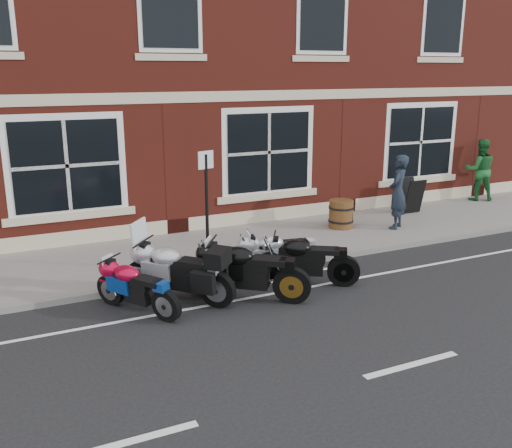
# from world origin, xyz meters

# --- Properties ---
(ground) EXTENTS (80.00, 80.00, 0.00)m
(ground) POSITION_xyz_m (0.00, 0.00, 0.00)
(ground) COLOR black
(ground) RESTS_ON ground
(sidewalk) EXTENTS (30.00, 3.00, 0.12)m
(sidewalk) POSITION_xyz_m (0.00, 3.00, 0.06)
(sidewalk) COLOR slate
(sidewalk) RESTS_ON ground
(kerb) EXTENTS (30.00, 0.16, 0.12)m
(kerb) POSITION_xyz_m (0.00, 1.42, 0.06)
(kerb) COLOR slate
(kerb) RESTS_ON ground
(pub_building) EXTENTS (24.00, 12.00, 12.00)m
(pub_building) POSITION_xyz_m (0.00, 10.50, 6.00)
(pub_building) COLOR maroon
(pub_building) RESTS_ON ground
(moto_touring_silver) EXTENTS (1.55, 1.74, 1.44)m
(moto_touring_silver) POSITION_xyz_m (-2.25, 0.71, 0.59)
(moto_touring_silver) COLOR black
(moto_touring_silver) RESTS_ON ground
(moto_sport_red) EXTENTS (1.07, 1.64, 0.84)m
(moto_sport_red) POSITION_xyz_m (-3.03, 0.47, 0.48)
(moto_sport_red) COLOR black
(moto_sport_red) RESTS_ON ground
(moto_sport_black) EXTENTS (1.84, 1.49, 1.00)m
(moto_sport_black) POSITION_xyz_m (-1.09, 0.19, 0.58)
(moto_sport_black) COLOR black
(moto_sport_black) RESTS_ON ground
(moto_sport_silver) EXTENTS (1.96, 0.48, 0.89)m
(moto_sport_silver) POSITION_xyz_m (-0.08, 1.00, 0.51)
(moto_sport_silver) COLOR black
(moto_sport_silver) RESTS_ON ground
(moto_naked_black) EXTENTS (1.80, 1.19, 0.92)m
(moto_naked_black) POSITION_xyz_m (0.21, 0.38, 0.53)
(moto_naked_black) COLOR black
(moto_naked_black) RESTS_ON ground
(pedestrian_left) EXTENTS (0.82, 0.77, 1.88)m
(pedestrian_left) POSITION_xyz_m (4.15, 2.54, 1.06)
(pedestrian_left) COLOR black
(pedestrian_left) RESTS_ON sidewalk
(pedestrian_right) EXTENTS (1.14, 1.06, 1.88)m
(pedestrian_right) POSITION_xyz_m (8.53, 4.07, 1.06)
(pedestrian_right) COLOR #1B5E28
(pedestrian_right) RESTS_ON sidewalk
(a_board_sign) EXTENTS (0.59, 0.40, 0.97)m
(a_board_sign) POSITION_xyz_m (5.57, 3.68, 0.61)
(a_board_sign) COLOR black
(a_board_sign) RESTS_ON sidewalk
(barrel_planter) EXTENTS (0.64, 0.64, 0.71)m
(barrel_planter) POSITION_xyz_m (2.91, 3.18, 0.48)
(barrel_planter) COLOR #463312
(barrel_planter) RESTS_ON sidewalk
(parking_sign) EXTENTS (0.34, 0.11, 2.42)m
(parking_sign) POSITION_xyz_m (-1.33, 1.55, 1.52)
(parking_sign) COLOR black
(parking_sign) RESTS_ON sidewalk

